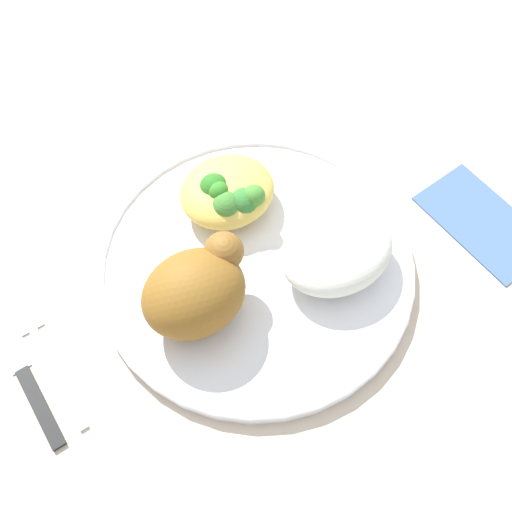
# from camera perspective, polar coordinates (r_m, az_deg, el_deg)

# --- Properties ---
(ground_plane) EXTENTS (2.00, 2.00, 0.00)m
(ground_plane) POSITION_cam_1_polar(r_m,az_deg,el_deg) (0.59, 0.00, -1.23)
(ground_plane) COLOR beige
(plate) EXTENTS (0.30, 0.30, 0.02)m
(plate) POSITION_cam_1_polar(r_m,az_deg,el_deg) (0.58, 0.00, -0.85)
(plate) COLOR white
(plate) RESTS_ON ground_plane
(roasted_chicken) EXTENTS (0.10, 0.08, 0.07)m
(roasted_chicken) POSITION_cam_1_polar(r_m,az_deg,el_deg) (0.52, -5.60, -3.24)
(roasted_chicken) COLOR brown
(roasted_chicken) RESTS_ON plate
(rice_pile) EXTENTS (0.11, 0.09, 0.04)m
(rice_pile) POSITION_cam_1_polar(r_m,az_deg,el_deg) (0.56, 7.57, 0.49)
(rice_pile) COLOR white
(rice_pile) RESTS_ON plate
(mac_cheese_with_broccoli) EXTENTS (0.09, 0.08, 0.04)m
(mac_cheese_with_broccoli) POSITION_cam_1_polar(r_m,az_deg,el_deg) (0.59, -2.69, 5.92)
(mac_cheese_with_broccoli) COLOR #E6C255
(mac_cheese_with_broccoli) RESTS_ON plate
(fork) EXTENTS (0.02, 0.14, 0.01)m
(fork) POSITION_cam_1_polar(r_m,az_deg,el_deg) (0.58, -19.14, -8.64)
(fork) COLOR silver
(fork) RESTS_ON ground_plane
(knife) EXTENTS (0.02, 0.19, 0.01)m
(knife) POSITION_cam_1_polar(r_m,az_deg,el_deg) (0.58, -21.09, -9.97)
(knife) COLOR black
(knife) RESTS_ON ground_plane
(napkin) EXTENTS (0.09, 0.13, 0.00)m
(napkin) POSITION_cam_1_polar(r_m,az_deg,el_deg) (0.65, 20.49, 3.06)
(napkin) COLOR #47669E
(napkin) RESTS_ON ground_plane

